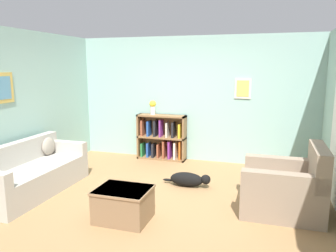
% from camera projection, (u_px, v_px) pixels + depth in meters
% --- Properties ---
extents(ground_plane, '(14.00, 14.00, 0.00)m').
position_uv_depth(ground_plane, '(160.00, 198.00, 5.00)').
color(ground_plane, '#997047').
extents(wall_back, '(5.60, 0.13, 2.60)m').
position_uv_depth(wall_back, '(194.00, 99.00, 6.88)').
color(wall_back, '#93BCB2').
rests_on(wall_back, ground_plane).
extents(wall_left, '(0.13, 5.00, 2.60)m').
position_uv_depth(wall_left, '(17.00, 107.00, 5.51)').
color(wall_left, '#93BCB2').
rests_on(wall_left, ground_plane).
extents(couch, '(0.80, 1.96, 0.79)m').
position_uv_depth(couch, '(30.00, 174.00, 5.18)').
color(couch, '#ADA89E').
rests_on(couch, ground_plane).
extents(bookshelf, '(1.05, 0.28, 0.97)m').
position_uv_depth(bookshelf, '(162.00, 138.00, 7.04)').
color(bookshelf, olive).
rests_on(bookshelf, ground_plane).
extents(recliner_chair, '(1.05, 0.93, 0.95)m').
position_uv_depth(recliner_chair, '(287.00, 189.00, 4.47)').
color(recliner_chair, gray).
rests_on(recliner_chair, ground_plane).
extents(coffee_table, '(0.70, 0.57, 0.43)m').
position_uv_depth(coffee_table, '(123.00, 203.00, 4.25)').
color(coffee_table, '#846647').
rests_on(coffee_table, ground_plane).
extents(dog, '(0.83, 0.22, 0.24)m').
position_uv_depth(dog, '(189.00, 179.00, 5.46)').
color(dog, black).
rests_on(dog, ground_plane).
extents(vase, '(0.14, 0.14, 0.30)m').
position_uv_depth(vase, '(153.00, 107.00, 6.96)').
color(vase, silver).
rests_on(vase, bookshelf).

